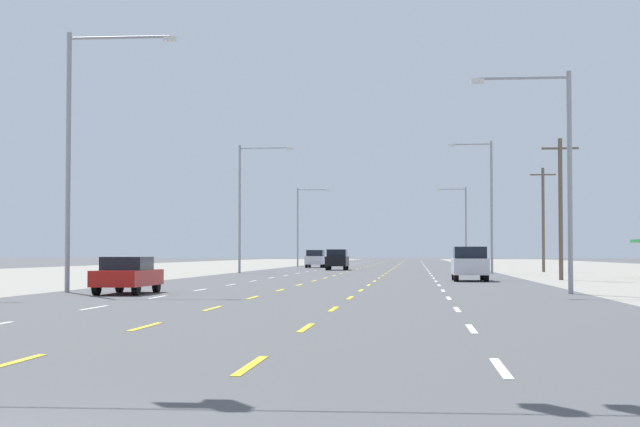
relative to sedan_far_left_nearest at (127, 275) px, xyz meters
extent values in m
plane|color=#4C4C4F|center=(7.22, 33.53, -0.76)|extent=(572.00, 572.00, 0.00)
cube|color=gray|center=(-17.53, 33.53, -0.75)|extent=(28.00, 440.00, 0.01)
cube|color=white|center=(1.97, -10.47, -0.75)|extent=(0.14, 2.60, 0.01)
cube|color=white|center=(1.97, -2.97, -0.75)|extent=(0.14, 2.60, 0.01)
cube|color=white|center=(1.97, 4.53, -0.75)|extent=(0.14, 2.60, 0.01)
cube|color=white|center=(1.97, 12.03, -0.75)|extent=(0.14, 2.60, 0.01)
cube|color=white|center=(1.97, 19.53, -0.75)|extent=(0.14, 2.60, 0.01)
cube|color=white|center=(1.97, 27.03, -0.75)|extent=(0.14, 2.60, 0.01)
cube|color=white|center=(1.97, 34.53, -0.75)|extent=(0.14, 2.60, 0.01)
cube|color=white|center=(1.97, 42.03, -0.75)|extent=(0.14, 2.60, 0.01)
cube|color=white|center=(1.97, 49.53, -0.75)|extent=(0.14, 2.60, 0.01)
cube|color=white|center=(1.97, 57.03, -0.75)|extent=(0.14, 2.60, 0.01)
cube|color=white|center=(1.97, 64.53, -0.75)|extent=(0.14, 2.60, 0.01)
cube|color=white|center=(1.97, 72.03, -0.75)|extent=(0.14, 2.60, 0.01)
cube|color=white|center=(1.97, 79.53, -0.75)|extent=(0.14, 2.60, 0.01)
cube|color=white|center=(1.97, 87.03, -0.75)|extent=(0.14, 2.60, 0.01)
cube|color=white|center=(1.97, 94.53, -0.75)|extent=(0.14, 2.60, 0.01)
cube|color=white|center=(1.97, 102.03, -0.75)|extent=(0.14, 2.60, 0.01)
cube|color=white|center=(1.97, 109.53, -0.75)|extent=(0.14, 2.60, 0.01)
cube|color=white|center=(1.97, 117.03, -0.75)|extent=(0.14, 2.60, 0.01)
cube|color=white|center=(1.97, 124.53, -0.75)|extent=(0.14, 2.60, 0.01)
cube|color=white|center=(1.97, 132.03, -0.75)|extent=(0.14, 2.60, 0.01)
cube|color=white|center=(1.97, 139.53, -0.75)|extent=(0.14, 2.60, 0.01)
cube|color=white|center=(1.97, 147.03, -0.75)|extent=(0.14, 2.60, 0.01)
cube|color=white|center=(1.97, 154.53, -0.75)|extent=(0.14, 2.60, 0.01)
cube|color=white|center=(1.97, 162.03, -0.75)|extent=(0.14, 2.60, 0.01)
cube|color=white|center=(1.97, 169.53, -0.75)|extent=(0.14, 2.60, 0.01)
cube|color=white|center=(1.97, 177.03, -0.75)|extent=(0.14, 2.60, 0.01)
cube|color=white|center=(1.97, 184.53, -0.75)|extent=(0.14, 2.60, 0.01)
cube|color=yellow|center=(5.47, -25.47, -0.75)|extent=(0.14, 2.60, 0.01)
cube|color=yellow|center=(5.47, -17.97, -0.75)|extent=(0.14, 2.60, 0.01)
cube|color=yellow|center=(5.47, -10.47, -0.75)|extent=(0.14, 2.60, 0.01)
cube|color=yellow|center=(5.47, -2.97, -0.75)|extent=(0.14, 2.60, 0.01)
cube|color=yellow|center=(5.47, 4.53, -0.75)|extent=(0.14, 2.60, 0.01)
cube|color=yellow|center=(5.47, 12.03, -0.75)|extent=(0.14, 2.60, 0.01)
cube|color=yellow|center=(5.47, 19.53, -0.75)|extent=(0.14, 2.60, 0.01)
cube|color=yellow|center=(5.47, 27.03, -0.75)|extent=(0.14, 2.60, 0.01)
cube|color=yellow|center=(5.47, 34.53, -0.75)|extent=(0.14, 2.60, 0.01)
cube|color=yellow|center=(5.47, 42.03, -0.75)|extent=(0.14, 2.60, 0.01)
cube|color=yellow|center=(5.47, 49.53, -0.75)|extent=(0.14, 2.60, 0.01)
cube|color=yellow|center=(5.47, 57.03, -0.75)|extent=(0.14, 2.60, 0.01)
cube|color=yellow|center=(5.47, 64.53, -0.75)|extent=(0.14, 2.60, 0.01)
cube|color=yellow|center=(5.47, 72.03, -0.75)|extent=(0.14, 2.60, 0.01)
cube|color=yellow|center=(5.47, 79.53, -0.75)|extent=(0.14, 2.60, 0.01)
cube|color=yellow|center=(5.47, 87.03, -0.75)|extent=(0.14, 2.60, 0.01)
cube|color=yellow|center=(5.47, 94.53, -0.75)|extent=(0.14, 2.60, 0.01)
cube|color=yellow|center=(5.47, 102.03, -0.75)|extent=(0.14, 2.60, 0.01)
cube|color=yellow|center=(5.47, 109.53, -0.75)|extent=(0.14, 2.60, 0.01)
cube|color=yellow|center=(5.47, 117.03, -0.75)|extent=(0.14, 2.60, 0.01)
cube|color=yellow|center=(5.47, 124.53, -0.75)|extent=(0.14, 2.60, 0.01)
cube|color=yellow|center=(5.47, 132.03, -0.75)|extent=(0.14, 2.60, 0.01)
cube|color=yellow|center=(5.47, 139.53, -0.75)|extent=(0.14, 2.60, 0.01)
cube|color=yellow|center=(5.47, 147.03, -0.75)|extent=(0.14, 2.60, 0.01)
cube|color=yellow|center=(5.47, 154.53, -0.75)|extent=(0.14, 2.60, 0.01)
cube|color=yellow|center=(5.47, 162.03, -0.75)|extent=(0.14, 2.60, 0.01)
cube|color=yellow|center=(5.47, 169.53, -0.75)|extent=(0.14, 2.60, 0.01)
cube|color=yellow|center=(5.47, 177.03, -0.75)|extent=(0.14, 2.60, 0.01)
cube|color=yellow|center=(5.47, 184.53, -0.75)|extent=(0.14, 2.60, 0.01)
cube|color=yellow|center=(8.97, -25.47, -0.75)|extent=(0.14, 2.60, 0.01)
cube|color=yellow|center=(8.97, -17.97, -0.75)|extent=(0.14, 2.60, 0.01)
cube|color=yellow|center=(8.97, -10.47, -0.75)|extent=(0.14, 2.60, 0.01)
cube|color=yellow|center=(8.97, -2.97, -0.75)|extent=(0.14, 2.60, 0.01)
cube|color=yellow|center=(8.97, 4.53, -0.75)|extent=(0.14, 2.60, 0.01)
cube|color=yellow|center=(8.97, 12.03, -0.75)|extent=(0.14, 2.60, 0.01)
cube|color=yellow|center=(8.97, 19.53, -0.75)|extent=(0.14, 2.60, 0.01)
cube|color=yellow|center=(8.97, 27.03, -0.75)|extent=(0.14, 2.60, 0.01)
cube|color=yellow|center=(8.97, 34.53, -0.75)|extent=(0.14, 2.60, 0.01)
cube|color=yellow|center=(8.97, 42.03, -0.75)|extent=(0.14, 2.60, 0.01)
cube|color=yellow|center=(8.97, 49.53, -0.75)|extent=(0.14, 2.60, 0.01)
cube|color=yellow|center=(8.97, 57.03, -0.75)|extent=(0.14, 2.60, 0.01)
cube|color=yellow|center=(8.97, 64.53, -0.75)|extent=(0.14, 2.60, 0.01)
cube|color=yellow|center=(8.97, 72.03, -0.75)|extent=(0.14, 2.60, 0.01)
cube|color=yellow|center=(8.97, 79.53, -0.75)|extent=(0.14, 2.60, 0.01)
cube|color=yellow|center=(8.97, 87.03, -0.75)|extent=(0.14, 2.60, 0.01)
cube|color=yellow|center=(8.97, 94.53, -0.75)|extent=(0.14, 2.60, 0.01)
cube|color=yellow|center=(8.97, 102.03, -0.75)|extent=(0.14, 2.60, 0.01)
cube|color=yellow|center=(8.97, 109.53, -0.75)|extent=(0.14, 2.60, 0.01)
cube|color=yellow|center=(8.97, 117.03, -0.75)|extent=(0.14, 2.60, 0.01)
cube|color=yellow|center=(8.97, 124.53, -0.75)|extent=(0.14, 2.60, 0.01)
cube|color=yellow|center=(8.97, 132.03, -0.75)|extent=(0.14, 2.60, 0.01)
cube|color=yellow|center=(8.97, 139.53, -0.75)|extent=(0.14, 2.60, 0.01)
cube|color=yellow|center=(8.97, 147.03, -0.75)|extent=(0.14, 2.60, 0.01)
cube|color=yellow|center=(8.97, 154.53, -0.75)|extent=(0.14, 2.60, 0.01)
cube|color=yellow|center=(8.97, 162.03, -0.75)|extent=(0.14, 2.60, 0.01)
cube|color=yellow|center=(8.97, 169.53, -0.75)|extent=(0.14, 2.60, 0.01)
cube|color=yellow|center=(8.97, 177.03, -0.75)|extent=(0.14, 2.60, 0.01)
cube|color=yellow|center=(8.97, 184.53, -0.75)|extent=(0.14, 2.60, 0.01)
cube|color=white|center=(12.47, -25.47, -0.75)|extent=(0.14, 2.60, 0.01)
cube|color=white|center=(12.47, -17.97, -0.75)|extent=(0.14, 2.60, 0.01)
cube|color=white|center=(12.47, -10.47, -0.75)|extent=(0.14, 2.60, 0.01)
cube|color=white|center=(12.47, -2.97, -0.75)|extent=(0.14, 2.60, 0.01)
cube|color=white|center=(12.47, 4.53, -0.75)|extent=(0.14, 2.60, 0.01)
cube|color=white|center=(12.47, 12.03, -0.75)|extent=(0.14, 2.60, 0.01)
cube|color=white|center=(12.47, 19.53, -0.75)|extent=(0.14, 2.60, 0.01)
cube|color=white|center=(12.47, 27.03, -0.75)|extent=(0.14, 2.60, 0.01)
cube|color=white|center=(12.47, 34.53, -0.75)|extent=(0.14, 2.60, 0.01)
cube|color=white|center=(12.47, 42.03, -0.75)|extent=(0.14, 2.60, 0.01)
cube|color=white|center=(12.47, 49.53, -0.75)|extent=(0.14, 2.60, 0.01)
cube|color=white|center=(12.47, 57.03, -0.75)|extent=(0.14, 2.60, 0.01)
cube|color=white|center=(12.47, 64.53, -0.75)|extent=(0.14, 2.60, 0.01)
cube|color=white|center=(12.47, 72.03, -0.75)|extent=(0.14, 2.60, 0.01)
cube|color=white|center=(12.47, 79.53, -0.75)|extent=(0.14, 2.60, 0.01)
cube|color=white|center=(12.47, 87.03, -0.75)|extent=(0.14, 2.60, 0.01)
cube|color=white|center=(12.47, 94.53, -0.75)|extent=(0.14, 2.60, 0.01)
cube|color=white|center=(12.47, 102.03, -0.75)|extent=(0.14, 2.60, 0.01)
cube|color=white|center=(12.47, 109.53, -0.75)|extent=(0.14, 2.60, 0.01)
cube|color=white|center=(12.47, 117.03, -0.75)|extent=(0.14, 2.60, 0.01)
cube|color=white|center=(12.47, 124.53, -0.75)|extent=(0.14, 2.60, 0.01)
cube|color=white|center=(12.47, 132.03, -0.75)|extent=(0.14, 2.60, 0.01)
cube|color=white|center=(12.47, 139.53, -0.75)|extent=(0.14, 2.60, 0.01)
cube|color=white|center=(12.47, 147.03, -0.75)|extent=(0.14, 2.60, 0.01)
cube|color=white|center=(12.47, 154.53, -0.75)|extent=(0.14, 2.60, 0.01)
cube|color=white|center=(12.47, 162.03, -0.75)|extent=(0.14, 2.60, 0.01)
cube|color=white|center=(12.47, 169.53, -0.75)|extent=(0.14, 2.60, 0.01)
cube|color=white|center=(12.47, 177.03, -0.75)|extent=(0.14, 2.60, 0.01)
cube|color=white|center=(12.47, 184.53, -0.75)|extent=(0.14, 2.60, 0.01)
cube|color=red|center=(0.00, 0.02, -0.13)|extent=(1.80, 4.50, 0.62)
cube|color=black|center=(0.00, -0.08, 0.44)|extent=(1.62, 2.10, 0.52)
cylinder|color=black|center=(-0.77, 1.57, -0.44)|extent=(0.22, 0.64, 0.64)
cylinder|color=black|center=(0.77, 1.57, -0.44)|extent=(0.22, 0.64, 0.64)
cylinder|color=black|center=(-0.77, -1.53, -0.44)|extent=(0.22, 0.64, 0.64)
cylinder|color=black|center=(0.77, -1.53, -0.44)|extent=(0.22, 0.64, 0.64)
cube|color=silver|center=(14.43, 20.63, 0.08)|extent=(1.98, 4.90, 0.92)
cube|color=black|center=(14.43, 20.58, 0.88)|extent=(1.82, 2.70, 0.68)
cylinder|color=black|center=(13.59, 22.33, -0.38)|extent=(0.26, 0.76, 0.76)
cylinder|color=black|center=(15.27, 22.33, -0.38)|extent=(0.26, 0.76, 0.76)
cylinder|color=black|center=(13.59, 18.93, -0.38)|extent=(0.26, 0.76, 0.76)
cylinder|color=black|center=(15.27, 18.93, -0.38)|extent=(0.26, 0.76, 0.76)
cube|color=black|center=(3.82, 59.51, 0.08)|extent=(1.98, 4.90, 0.92)
cube|color=black|center=(3.82, 59.46, 0.88)|extent=(1.82, 2.70, 0.68)
cylinder|color=black|center=(2.98, 61.21, -0.38)|extent=(0.26, 0.76, 0.76)
cylinder|color=black|center=(4.66, 61.21, -0.38)|extent=(0.26, 0.76, 0.76)
cylinder|color=black|center=(2.98, 57.81, -0.38)|extent=(0.26, 0.76, 0.76)
cylinder|color=black|center=(4.66, 57.81, -0.38)|extent=(0.26, 0.76, 0.76)
cube|color=silver|center=(0.18, 75.61, 0.08)|extent=(1.98, 4.90, 0.92)
cube|color=black|center=(0.18, 75.56, 0.88)|extent=(1.82, 2.70, 0.68)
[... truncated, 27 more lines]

